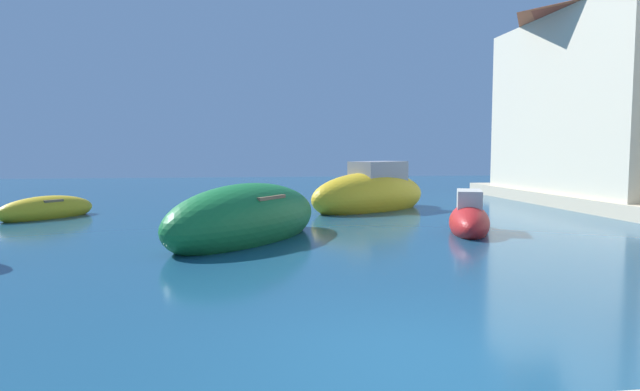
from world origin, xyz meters
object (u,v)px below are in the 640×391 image
moored_boat_7 (371,194)px  waterfront_building_far (612,91)px  moored_boat_4 (47,210)px  moored_boat_3 (246,220)px  moored_boat_5 (469,219)px  waterfront_building_annex (617,92)px

moored_boat_7 → waterfront_building_far: waterfront_building_far is taller
moored_boat_4 → waterfront_building_far: (21.30, 1.63, 4.35)m
moored_boat_7 → waterfront_building_far: (10.19, 0.73, 4.03)m
moored_boat_3 → moored_boat_4: bearing=-93.8°
waterfront_building_far → moored_boat_5: bearing=-143.5°
moored_boat_4 → waterfront_building_annex: size_ratio=0.41×
moored_boat_5 → moored_boat_7: moored_boat_7 is taller
moored_boat_7 → waterfront_building_far: size_ratio=0.56×
moored_boat_4 → moored_boat_7: 11.16m
moored_boat_3 → moored_boat_7: (4.67, 6.27, 0.08)m
moored_boat_5 → waterfront_building_far: size_ratio=0.33×
moored_boat_7 → waterfront_building_annex: waterfront_building_annex is taller
waterfront_building_far → waterfront_building_annex: bearing=-90.0°
moored_boat_5 → waterfront_building_annex: waterfront_building_annex is taller
moored_boat_3 → waterfront_building_annex: size_ratio=0.72×
moored_boat_4 → moored_boat_5: 13.41m
moored_boat_3 → waterfront_building_far: bearing=151.3°
moored_boat_4 → moored_boat_7: bearing=-46.9°
waterfront_building_far → moored_boat_4: bearing=-175.6°
moored_boat_5 → moored_boat_7: (-1.36, 5.80, 0.24)m
moored_boat_7 → waterfront_building_annex: size_ratio=0.72×
moored_boat_3 → waterfront_building_annex: (14.85, 6.70, 4.05)m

